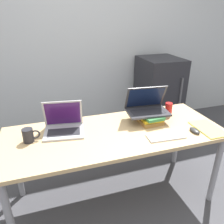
# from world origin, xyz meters

# --- Properties ---
(wall_back) EXTENTS (8.00, 0.05, 2.70)m
(wall_back) POSITION_xyz_m (0.00, 1.90, 1.35)
(wall_back) COLOR silver
(wall_back) RESTS_ON ground_plane
(desk) EXTENTS (1.78, 0.71, 0.71)m
(desk) POSITION_xyz_m (0.00, 0.36, 0.64)
(desk) COLOR tan
(desk) RESTS_ON ground_plane
(laptop_left) EXTENTS (0.34, 0.29, 0.25)m
(laptop_left) POSITION_xyz_m (-0.39, 0.49, 0.76)
(laptop_left) COLOR #B2B2B7
(laptop_left) RESTS_ON desk
(book_stack) EXTENTS (0.20, 0.28, 0.08)m
(book_stack) POSITION_xyz_m (0.35, 0.45, 0.75)
(book_stack) COLOR olive
(book_stack) RESTS_ON desk
(laptop_on_books) EXTENTS (0.38, 0.27, 0.23)m
(laptop_on_books) POSITION_xyz_m (0.34, 0.48, 0.83)
(laptop_on_books) COLOR #333338
(laptop_on_books) RESTS_ON book_stack
(wireless_keyboard) EXTENTS (0.30, 0.14, 0.01)m
(wireless_keyboard) POSITION_xyz_m (0.35, 0.16, 0.71)
(wireless_keyboard) COLOR silver
(wireless_keyboard) RESTS_ON desk
(mouse) EXTENTS (0.06, 0.11, 0.03)m
(mouse) POSITION_xyz_m (0.61, 0.15, 0.72)
(mouse) COLOR #2D2D2D
(mouse) RESTS_ON desk
(notepad) EXTENTS (0.19, 0.30, 0.01)m
(notepad) POSITION_xyz_m (0.75, 0.16, 0.71)
(notepad) COLOR #EFE066
(notepad) RESTS_ON desk
(mug) EXTENTS (0.13, 0.08, 0.11)m
(mug) POSITION_xyz_m (-0.66, 0.41, 0.76)
(mug) COLOR #232328
(mug) RESTS_ON desk
(soda_can) EXTENTS (0.07, 0.07, 0.12)m
(soda_can) POSITION_xyz_m (0.58, 0.51, 0.77)
(soda_can) COLOR red
(soda_can) RESTS_ON desk
(mini_fridge) EXTENTS (0.53, 0.62, 1.04)m
(mini_fridge) POSITION_xyz_m (1.05, 1.52, 0.52)
(mini_fridge) COLOR #232328
(mini_fridge) RESTS_ON ground_plane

